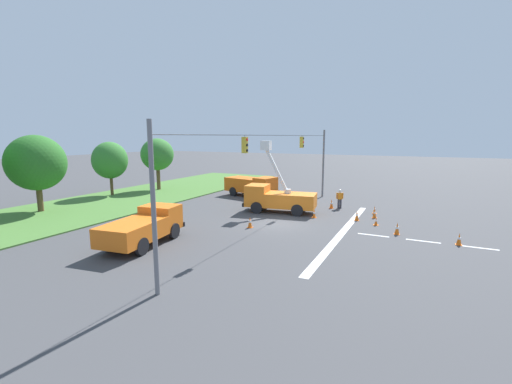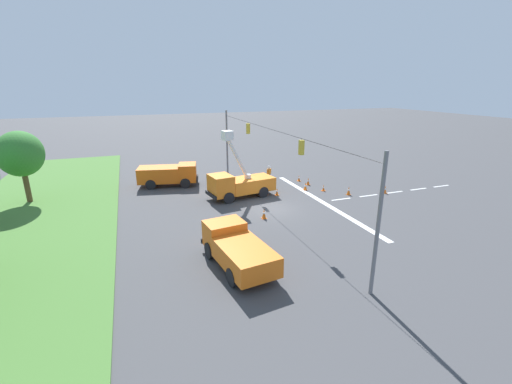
{
  "view_description": "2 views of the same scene",
  "coord_description": "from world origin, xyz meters",
  "px_view_note": "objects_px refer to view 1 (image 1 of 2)",
  "views": [
    {
      "loc": [
        -23.28,
        -9.59,
        6.54
      ],
      "look_at": [
        -0.51,
        1.5,
        2.4
      ],
      "focal_mm": 24.0,
      "sensor_mm": 36.0,
      "label": 1
    },
    {
      "loc": [
        -24.86,
        10.5,
        9.97
      ],
      "look_at": [
        -0.53,
        1.47,
        1.77
      ],
      "focal_mm": 24.0,
      "sensor_mm": 36.0,
      "label": 2
    }
  ],
  "objects_px": {
    "road_worker": "(340,198)",
    "traffic_cone_far_right": "(397,229)",
    "traffic_cone_foreground_left": "(314,214)",
    "utility_truck_support_far": "(251,185)",
    "utility_truck_support_near": "(144,226)",
    "traffic_cone_foreground_right": "(376,221)",
    "traffic_cone_near_bucket": "(357,216)",
    "traffic_cone_mid_left": "(375,213)",
    "traffic_cone_lane_edge_a": "(331,204)",
    "traffic_cone_lane_edge_b": "(278,200)",
    "traffic_cone_centre_line": "(374,210)",
    "traffic_cone_far_left": "(459,239)",
    "tree_far_east": "(157,155)",
    "traffic_cone_mid_right": "(250,222)",
    "utility_truck_bucket_lift": "(277,197)",
    "tree_east": "(110,160)",
    "tree_centre": "(36,163)"
  },
  "relations": [
    {
      "from": "road_worker",
      "to": "traffic_cone_far_right",
      "type": "xyz_separation_m",
      "value": [
        -6.76,
        -5.34,
        -0.59
      ]
    },
    {
      "from": "traffic_cone_foreground_left",
      "to": "utility_truck_support_far",
      "type": "bearing_deg",
      "value": 53.4
    },
    {
      "from": "utility_truck_support_near",
      "to": "traffic_cone_foreground_right",
      "type": "height_order",
      "value": "utility_truck_support_near"
    },
    {
      "from": "traffic_cone_foreground_left",
      "to": "traffic_cone_near_bucket",
      "type": "bearing_deg",
      "value": -80.85
    },
    {
      "from": "traffic_cone_mid_left",
      "to": "traffic_cone_near_bucket",
      "type": "height_order",
      "value": "traffic_cone_near_bucket"
    },
    {
      "from": "traffic_cone_near_bucket",
      "to": "traffic_cone_lane_edge_a",
      "type": "distance_m",
      "value": 4.74
    },
    {
      "from": "traffic_cone_lane_edge_b",
      "to": "traffic_cone_centre_line",
      "type": "distance_m",
      "value": 9.28
    },
    {
      "from": "utility_truck_support_near",
      "to": "traffic_cone_centre_line",
      "type": "relative_size",
      "value": 9.26
    },
    {
      "from": "utility_truck_support_near",
      "to": "utility_truck_support_far",
      "type": "relative_size",
      "value": 0.97
    },
    {
      "from": "utility_truck_support_near",
      "to": "traffic_cone_far_left",
      "type": "distance_m",
      "value": 19.18
    },
    {
      "from": "tree_far_east",
      "to": "traffic_cone_foreground_left",
      "type": "bearing_deg",
      "value": -104.86
    },
    {
      "from": "utility_truck_support_near",
      "to": "traffic_cone_mid_right",
      "type": "height_order",
      "value": "utility_truck_support_near"
    },
    {
      "from": "traffic_cone_foreground_right",
      "to": "traffic_cone_mid_right",
      "type": "bearing_deg",
      "value": 119.99
    },
    {
      "from": "traffic_cone_mid_left",
      "to": "traffic_cone_lane_edge_b",
      "type": "relative_size",
      "value": 1.14
    },
    {
      "from": "tree_far_east",
      "to": "traffic_cone_lane_edge_a",
      "type": "height_order",
      "value": "tree_far_east"
    },
    {
      "from": "traffic_cone_mid_right",
      "to": "traffic_cone_far_left",
      "type": "bearing_deg",
      "value": -81.47
    },
    {
      "from": "tree_far_east",
      "to": "traffic_cone_far_right",
      "type": "height_order",
      "value": "tree_far_east"
    },
    {
      "from": "utility_truck_bucket_lift",
      "to": "traffic_cone_lane_edge_a",
      "type": "distance_m",
      "value": 5.39
    },
    {
      "from": "utility_truck_support_far",
      "to": "traffic_cone_foreground_right",
      "type": "height_order",
      "value": "utility_truck_support_far"
    },
    {
      "from": "tree_east",
      "to": "utility_truck_bucket_lift",
      "type": "bearing_deg",
      "value": -88.8
    },
    {
      "from": "utility_truck_bucket_lift",
      "to": "traffic_cone_foreground_left",
      "type": "relative_size",
      "value": 9.25
    },
    {
      "from": "traffic_cone_foreground_left",
      "to": "traffic_cone_mid_left",
      "type": "xyz_separation_m",
      "value": [
        2.05,
        -4.42,
        0.04
      ]
    },
    {
      "from": "traffic_cone_lane_edge_a",
      "to": "traffic_cone_centre_line",
      "type": "height_order",
      "value": "traffic_cone_lane_edge_a"
    },
    {
      "from": "traffic_cone_foreground_left",
      "to": "traffic_cone_lane_edge_a",
      "type": "xyz_separation_m",
      "value": [
        4.27,
        -0.37,
        0.07
      ]
    },
    {
      "from": "tree_east",
      "to": "utility_truck_support_near",
      "type": "bearing_deg",
      "value": -126.0
    },
    {
      "from": "utility_truck_support_near",
      "to": "traffic_cone_mid_right",
      "type": "xyz_separation_m",
      "value": [
        6.17,
        -4.11,
        -0.7
      ]
    },
    {
      "from": "traffic_cone_mid_left",
      "to": "traffic_cone_far_right",
      "type": "bearing_deg",
      "value": -155.23
    },
    {
      "from": "tree_centre",
      "to": "tree_east",
      "type": "height_order",
      "value": "tree_centre"
    },
    {
      "from": "tree_far_east",
      "to": "utility_truck_support_far",
      "type": "xyz_separation_m",
      "value": [
        1.12,
        -12.16,
        -3.1
      ]
    },
    {
      "from": "traffic_cone_lane_edge_b",
      "to": "utility_truck_support_far",
      "type": "bearing_deg",
      "value": 61.22
    },
    {
      "from": "traffic_cone_foreground_left",
      "to": "traffic_cone_lane_edge_a",
      "type": "distance_m",
      "value": 4.29
    },
    {
      "from": "tree_east",
      "to": "utility_truck_support_near",
      "type": "relative_size",
      "value": 0.97
    },
    {
      "from": "tree_far_east",
      "to": "traffic_cone_lane_edge_a",
      "type": "relative_size",
      "value": 7.64
    },
    {
      "from": "tree_far_east",
      "to": "utility_truck_bucket_lift",
      "type": "relative_size",
      "value": 0.98
    },
    {
      "from": "traffic_cone_foreground_right",
      "to": "traffic_cone_mid_right",
      "type": "relative_size",
      "value": 0.78
    },
    {
      "from": "traffic_cone_far_right",
      "to": "utility_truck_support_near",
      "type": "bearing_deg",
      "value": 122.97
    },
    {
      "from": "traffic_cone_mid_right",
      "to": "traffic_cone_lane_edge_b",
      "type": "relative_size",
      "value": 1.2
    },
    {
      "from": "traffic_cone_centre_line",
      "to": "utility_truck_bucket_lift",
      "type": "bearing_deg",
      "value": 111.47
    },
    {
      "from": "traffic_cone_far_right",
      "to": "traffic_cone_centre_line",
      "type": "xyz_separation_m",
      "value": [
        5.93,
        2.18,
        -0.09
      ]
    },
    {
      "from": "utility_truck_support_near",
      "to": "traffic_cone_far_left",
      "type": "bearing_deg",
      "value": -64.82
    },
    {
      "from": "traffic_cone_lane_edge_b",
      "to": "traffic_cone_far_left",
      "type": "height_order",
      "value": "traffic_cone_far_left"
    },
    {
      "from": "tree_east",
      "to": "tree_centre",
      "type": "bearing_deg",
      "value": -172.37
    },
    {
      "from": "traffic_cone_centre_line",
      "to": "traffic_cone_mid_right",
      "type": "bearing_deg",
      "value": 139.24
    },
    {
      "from": "traffic_cone_lane_edge_b",
      "to": "utility_truck_support_near",
      "type": "bearing_deg",
      "value": 171.38
    },
    {
      "from": "traffic_cone_mid_left",
      "to": "traffic_cone_far_left",
      "type": "height_order",
      "value": "traffic_cone_mid_left"
    },
    {
      "from": "tree_centre",
      "to": "utility_truck_bucket_lift",
      "type": "distance_m",
      "value": 20.79
    },
    {
      "from": "traffic_cone_foreground_right",
      "to": "traffic_cone_centre_line",
      "type": "height_order",
      "value": "traffic_cone_centre_line"
    },
    {
      "from": "traffic_cone_near_bucket",
      "to": "traffic_cone_lane_edge_b",
      "type": "xyz_separation_m",
      "value": [
        4.0,
        8.31,
        -0.07
      ]
    },
    {
      "from": "traffic_cone_mid_left",
      "to": "traffic_cone_far_right",
      "type": "xyz_separation_m",
      "value": [
        -4.27,
        -1.97,
        0.03
      ]
    },
    {
      "from": "tree_centre",
      "to": "utility_truck_support_near",
      "type": "xyz_separation_m",
      "value": [
        -2.75,
        -14.57,
        -3.18
      ]
    }
  ]
}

